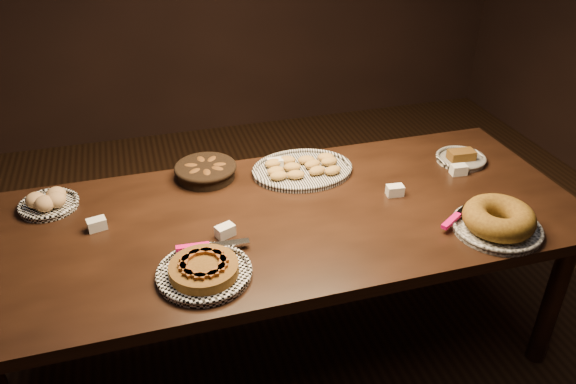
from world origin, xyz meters
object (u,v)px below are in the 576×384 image
object	(u,v)px
bundt_cake_plate	(498,221)
apple_tart_plate	(204,270)
buffet_table	(286,229)
madeleine_platter	(302,169)

from	to	relation	value
bundt_cake_plate	apple_tart_plate	bearing A→B (deg)	-161.23
buffet_table	apple_tart_plate	world-z (taller)	apple_tart_plate
buffet_table	madeleine_platter	xyz separation A→B (m)	(0.16, 0.31, 0.09)
buffet_table	apple_tart_plate	bearing A→B (deg)	-142.61
apple_tart_plate	buffet_table	bearing A→B (deg)	19.42
apple_tart_plate	madeleine_platter	distance (m)	0.80
buffet_table	bundt_cake_plate	world-z (taller)	bundt_cake_plate
madeleine_platter	bundt_cake_plate	bearing A→B (deg)	-60.86
apple_tart_plate	madeleine_platter	xyz separation A→B (m)	(0.54, 0.59, -0.00)
buffet_table	madeleine_platter	world-z (taller)	madeleine_platter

